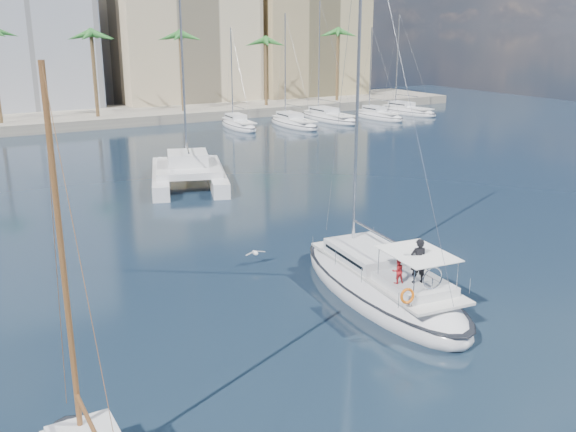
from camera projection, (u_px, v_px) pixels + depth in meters
ground at (295, 303)px, 28.42m from camera, size 160.00×160.00×0.00m
quay at (42, 121)px, 78.86m from camera, size 120.00×14.00×1.20m
building_beige at (181, 39)px, 94.21m from camera, size 20.00×14.00×20.00m
building_tan_right at (304, 44)px, 102.45m from camera, size 18.00×12.00×18.00m
palm_centre at (40, 40)px, 72.78m from camera, size 3.60×3.60×12.30m
palm_right at (296, 37)px, 89.11m from camera, size 3.60×3.60×12.30m
main_sloop at (380, 285)px, 29.02m from camera, size 5.16×12.59×18.18m
catamaran at (188, 170)px, 49.51m from camera, size 8.66×12.02×15.96m
seagull at (255, 253)px, 32.77m from camera, size 1.13×0.49×0.21m
moored_yacht_a at (239, 128)px, 77.02m from camera, size 3.37×9.52×11.90m
moored_yacht_b at (294, 126)px, 78.48m from camera, size 3.32×10.83×13.72m
moored_yacht_c at (329, 120)px, 83.26m from camera, size 3.98×12.33×15.54m
moored_yacht_d at (378, 119)px, 84.73m from camera, size 3.52×9.55×11.90m
moored_yacht_e at (406, 114)px, 89.51m from camera, size 4.61×11.11×13.72m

